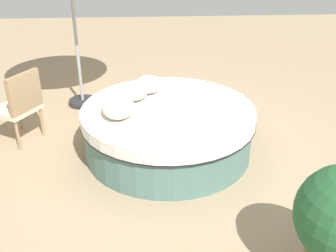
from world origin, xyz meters
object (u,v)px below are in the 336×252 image
object	(u,v)px
throw_pillow_2	(120,99)
patio_chair	(20,103)
throw_pillow_1	(133,92)
throw_pillow_0	(148,84)
round_bed	(168,130)
throw_pillow_3	(119,107)

from	to	relation	value
throw_pillow_2	patio_chair	distance (m)	1.35
throw_pillow_1	patio_chair	bearing A→B (deg)	-91.27
throw_pillow_0	patio_chair	world-z (taller)	patio_chair
throw_pillow_1	patio_chair	world-z (taller)	patio_chair
round_bed	throw_pillow_0	size ratio (longest dim) A/B	4.99
throw_pillow_1	throw_pillow_3	bearing A→B (deg)	-16.85
patio_chair	throw_pillow_1	bearing A→B (deg)	-60.65
throw_pillow_1	throw_pillow_2	size ratio (longest dim) A/B	1.03
throw_pillow_1	throw_pillow_2	distance (m)	0.28
round_bed	throw_pillow_0	world-z (taller)	throw_pillow_0
round_bed	patio_chair	size ratio (longest dim) A/B	2.21
throw_pillow_0	throw_pillow_1	xyz separation A→B (m)	(0.19, -0.21, -0.02)
round_bed	throw_pillow_2	world-z (taller)	throw_pillow_2
throw_pillow_0	throw_pillow_1	size ratio (longest dim) A/B	0.85
round_bed	patio_chair	bearing A→B (deg)	-101.93
throw_pillow_2	throw_pillow_3	world-z (taller)	throw_pillow_3
throw_pillow_0	throw_pillow_2	distance (m)	0.56
throw_pillow_1	throw_pillow_2	xyz separation A→B (m)	(0.23, -0.16, -0.00)
throw_pillow_0	throw_pillow_1	distance (m)	0.28
round_bed	patio_chair	world-z (taller)	patio_chair
throw_pillow_3	throw_pillow_2	bearing A→B (deg)	-179.58
throw_pillow_2	patio_chair	xyz separation A→B (m)	(-0.27, -1.31, -0.13)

